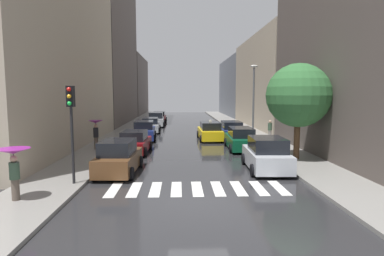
{
  "coord_description": "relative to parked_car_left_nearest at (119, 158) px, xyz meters",
  "views": [
    {
      "loc": [
        -0.74,
        -11.64,
        4.1
      ],
      "look_at": [
        0.32,
        15.65,
        1.17
      ],
      "focal_mm": 29.67,
      "sensor_mm": 36.0,
      "label": 1
    }
  ],
  "objects": [
    {
      "name": "parked_car_left_sixth",
      "position": [
        0.17,
        30.29,
        -0.07
      ],
      "size": [
        2.06,
        4.13,
        1.58
      ],
      "rotation": [
        0.0,
        0.0,
        1.55
      ],
      "color": "maroon",
      "rests_on": "ground"
    },
    {
      "name": "taxi_midroad",
      "position": [
        5.86,
        11.83,
        -0.05
      ],
      "size": [
        2.16,
        4.68,
        1.81
      ],
      "rotation": [
        0.0,
        0.0,
        1.59
      ],
      "color": "yellow",
      "rests_on": "ground"
    },
    {
      "name": "parked_car_left_second",
      "position": [
        0.04,
        5.67,
        -0.07
      ],
      "size": [
        2.12,
        4.16,
        1.58
      ],
      "rotation": [
        0.0,
        0.0,
        1.53
      ],
      "color": "maroon",
      "rests_on": "ground"
    },
    {
      "name": "building_right_far",
      "position": [
        14.91,
        43.68,
        4.46
      ],
      "size": [
        6.0,
        20.42,
        10.55
      ],
      "primitive_type": "cube",
      "color": "slate",
      "rests_on": "ground"
    },
    {
      "name": "parked_car_left_fifth",
      "position": [
        0.15,
        24.18,
        0.02
      ],
      "size": [
        2.16,
        4.55,
        1.79
      ],
      "rotation": [
        0.0,
        0.0,
        1.59
      ],
      "color": "#B2B7BF",
      "rests_on": "ground"
    },
    {
      "name": "crosswalk_stripes",
      "position": [
        3.91,
        -2.83,
        -0.81
      ],
      "size": [
        7.65,
        2.2,
        0.01
      ],
      "color": "silver",
      "rests_on": "ground"
    },
    {
      "name": "ground_plane",
      "position": [
        3.91,
        19.43,
        -0.84
      ],
      "size": [
        28.0,
        72.0,
        0.04
      ],
      "primitive_type": "cube",
      "color": "#28282A"
    },
    {
      "name": "sidewalk_right",
      "position": [
        10.41,
        19.43,
        -0.74
      ],
      "size": [
        3.0,
        72.0,
        0.15
      ],
      "primitive_type": "cube",
      "color": "gray",
      "rests_on": "ground"
    },
    {
      "name": "street_tree_right",
      "position": [
        10.29,
        2.65,
        3.19
      ],
      "size": [
        3.84,
        3.84,
        5.79
      ],
      "color": "#513823",
      "rests_on": "sidewalk_right"
    },
    {
      "name": "parked_car_left_fourth",
      "position": [
        0.03,
        17.91,
        -0.07
      ],
      "size": [
        2.13,
        4.53,
        1.58
      ],
      "rotation": [
        0.0,
        0.0,
        1.6
      ],
      "color": "#B2B7BF",
      "rests_on": "ground"
    },
    {
      "name": "parked_car_right_nearest",
      "position": [
        7.82,
        0.39,
        0.02
      ],
      "size": [
        2.29,
        4.29,
        1.81
      ],
      "rotation": [
        0.0,
        0.0,
        1.53
      ],
      "color": "#B2B7BF",
      "rests_on": "ground"
    },
    {
      "name": "parked_car_right_third",
      "position": [
        7.84,
        12.36,
        -0.04
      ],
      "size": [
        2.1,
        4.6,
        1.64
      ],
      "rotation": [
        0.0,
        0.0,
        1.57
      ],
      "color": "navy",
      "rests_on": "ground"
    },
    {
      "name": "building_right_mid",
      "position": [
        14.91,
        23.03,
        4.71
      ],
      "size": [
        6.0,
        20.26,
        11.06
      ],
      "primitive_type": "cube",
      "color": "#B2A38C",
      "rests_on": "ground"
    },
    {
      "name": "parked_car_left_nearest",
      "position": [
        0.0,
        0.0,
        0.0
      ],
      "size": [
        2.13,
        4.16,
        1.76
      ],
      "rotation": [
        0.0,
        0.0,
        1.53
      ],
      "color": "brown",
      "rests_on": "ground"
    },
    {
      "name": "parked_car_right_second",
      "position": [
        7.66,
        6.85,
        -0.04
      ],
      "size": [
        2.11,
        4.68,
        1.66
      ],
      "rotation": [
        0.0,
        0.0,
        1.55
      ],
      "color": "#0C4C2D",
      "rests_on": "ground"
    },
    {
      "name": "building_left_near",
      "position": [
        -7.09,
        8.07,
        6.58
      ],
      "size": [
        6.0,
        21.34,
        14.78
      ],
      "primitive_type": "cube",
      "color": "#B2A38C",
      "rests_on": "ground"
    },
    {
      "name": "building_left_mid",
      "position": [
        -7.09,
        28.98,
        11.93
      ],
      "size": [
        6.0,
        19.74,
        25.49
      ],
      "primitive_type": "cube",
      "color": "#564C47",
      "rests_on": "ground"
    },
    {
      "name": "pedestrian_near_tree",
      "position": [
        -2.97,
        -4.47,
        0.84
      ],
      "size": [
        1.19,
        1.19,
        1.95
      ],
      "rotation": [
        0.0,
        0.0,
        4.58
      ],
      "color": "brown",
      "rests_on": "sidewalk_left"
    },
    {
      "name": "lamp_post_right",
      "position": [
        9.46,
        10.66,
        3.06
      ],
      "size": [
        0.6,
        0.28,
        6.4
      ],
      "color": "#595B60",
      "rests_on": "sidewalk_right"
    },
    {
      "name": "parked_car_left_third",
      "position": [
        -0.02,
        12.12,
        -0.01
      ],
      "size": [
        2.19,
        4.66,
        1.72
      ],
      "rotation": [
        0.0,
        0.0,
        1.62
      ],
      "color": "navy",
      "rests_on": "ground"
    },
    {
      "name": "building_left_far",
      "position": [
        -7.09,
        48.69,
        4.89
      ],
      "size": [
        6.0,
        18.13,
        11.42
      ],
      "primitive_type": "cube",
      "color": "#564C47",
      "rests_on": "ground"
    },
    {
      "name": "sidewalk_left",
      "position": [
        -2.59,
        19.43,
        -0.74
      ],
      "size": [
        3.0,
        72.0,
        0.15
      ],
      "primitive_type": "cube",
      "color": "gray",
      "rests_on": "ground"
    },
    {
      "name": "pedestrian_foreground",
      "position": [
        -2.85,
        6.56,
        0.85
      ],
      "size": [
        1.03,
        1.03,
        2.08
      ],
      "rotation": [
        0.0,
        0.0,
        3.47
      ],
      "color": "brown",
      "rests_on": "sidewalk_left"
    },
    {
      "name": "traffic_light_left_corner",
      "position": [
        -1.54,
        -2.31,
        2.47
      ],
      "size": [
        0.3,
        0.42,
        4.3
      ],
      "color": "black",
      "rests_on": "sidewalk_left"
    },
    {
      "name": "pedestrian_by_kerb",
      "position": [
        11.06,
        11.09,
        0.21
      ],
      "size": [
        0.36,
        0.36,
        1.67
      ],
      "rotation": [
        0.0,
        0.0,
        0.99
      ],
      "color": "gray",
      "rests_on": "sidewalk_right"
    }
  ]
}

